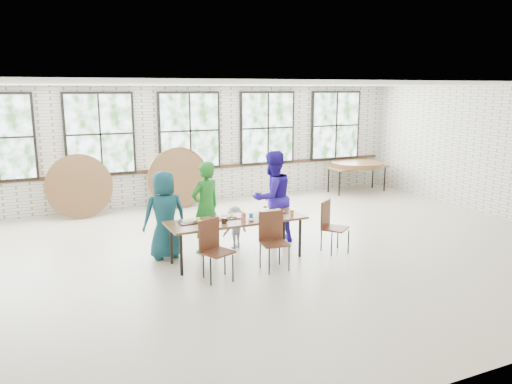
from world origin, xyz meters
The scene contains 13 objects.
room centered at (0.00, 4.44, 1.83)m, with size 12.00×12.00×12.00m.
dining_table centered at (-0.63, -0.17, 0.69)m, with size 2.41×0.83×0.74m.
chair_near_left centered at (-1.29, -0.81, 0.56)m, with size 0.55×0.54×0.95m.
chair_near_right centered at (-0.23, -0.76, 0.56)m, with size 0.47×0.45×0.95m.
chair_spare centered at (1.10, -0.44, 0.56)m, with size 0.58×0.58×0.95m.
adult_teal centered at (-1.71, 0.48, 0.78)m, with size 0.76×0.49×1.56m, color navy.
adult_green centered at (-0.96, 0.48, 0.84)m, with size 0.61×0.40×1.67m, color #207B24.
toddler centered at (-0.39, 0.48, 0.40)m, with size 0.51×0.30×0.80m, color #152442.
adult_blue centered at (0.38, 0.48, 0.89)m, with size 0.87×0.68×1.79m, color #29169A.
storage_table centered at (4.76, 3.80, 0.69)m, with size 1.85×0.89×0.74m.
tabletop_clutter centered at (-0.50, -0.17, 0.77)m, with size 1.99×0.60×0.11m.
round_tops_stacked centered at (4.76, 3.80, 0.80)m, with size 1.50×1.50×0.13m.
round_tops_leaning centered at (-1.21, 4.11, 0.74)m, with size 3.89×0.45×1.50m.
Camera 1 is at (-3.78, -7.82, 2.94)m, focal length 35.00 mm.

